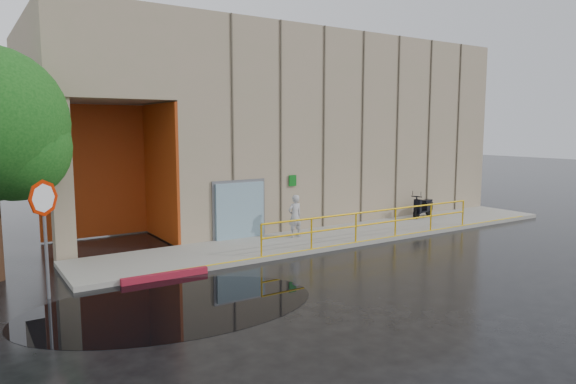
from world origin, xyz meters
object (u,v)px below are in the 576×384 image
at_px(person, 295,216).
at_px(stop_sign, 44,214).
at_px(red_curb, 165,276).
at_px(scooter, 423,202).

distance_m(person, stop_sign, 8.85).
relative_size(stop_sign, red_curb, 1.20).
distance_m(person, scooter, 7.08).
bearing_deg(red_curb, person, 19.94).
relative_size(scooter, red_curb, 0.67).
xyz_separation_m(scooter, red_curb, (-12.67, -2.38, -0.76)).
xyz_separation_m(scooter, stop_sign, (-15.59, -2.44, 1.23)).
relative_size(person, red_curb, 0.64).
distance_m(scooter, red_curb, 12.92).
distance_m(stop_sign, red_curb, 3.53).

